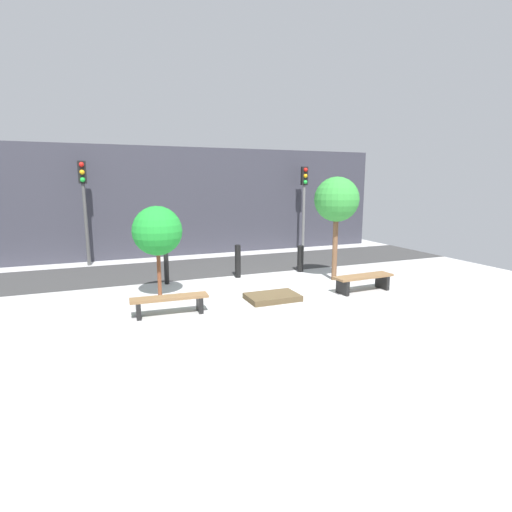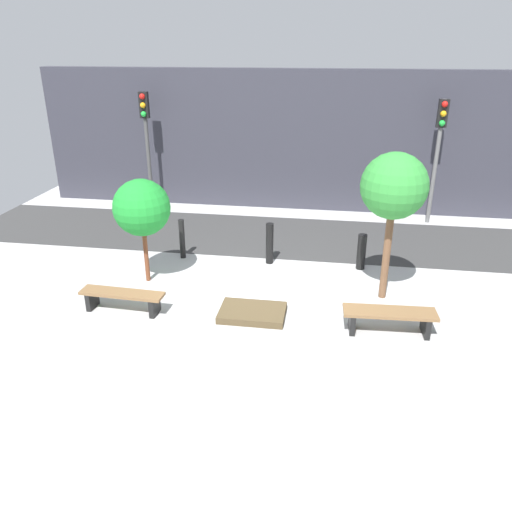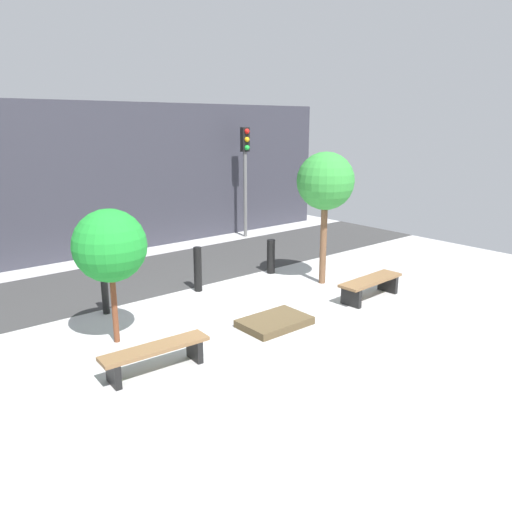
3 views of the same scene
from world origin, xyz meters
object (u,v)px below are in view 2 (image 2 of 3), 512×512
object	(u,v)px
tree_behind_left_bench	(142,208)
bench_left	(122,297)
traffic_light_west	(146,130)
bench_right	(389,317)
planter_bed	(252,313)
tree_behind_right_bench	(394,187)
bollard_far_left	(182,239)
traffic_light_mid_west	(439,140)
bollard_center	(361,252)
bollard_left	(270,243)

from	to	relation	value
tree_behind_left_bench	bench_left	bearing A→B (deg)	-90.00
traffic_light_west	bench_right	bearing A→B (deg)	-43.31
bench_right	planter_bed	bearing A→B (deg)	172.84
tree_behind_right_bench	bench_right	bearing A→B (deg)	-90.00
tree_behind_left_bench	tree_behind_right_bench	size ratio (longest dim) A/B	0.76
tree_behind_right_bench	bollard_far_left	bearing A→B (deg)	163.81
tree_behind_left_bench	traffic_light_mid_west	bearing A→B (deg)	36.41
bench_right	tree_behind_right_bench	distance (m)	2.57
bollard_center	tree_behind_right_bench	bearing A→B (deg)	-73.64
bench_left	bollard_far_left	size ratio (longest dim) A/B	1.72
tree_behind_left_bench	bollard_far_left	world-z (taller)	tree_behind_left_bench
bench_left	traffic_light_west	size ratio (longest dim) A/B	0.47
tree_behind_right_bench	bollard_far_left	distance (m)	5.46
planter_bed	traffic_light_mid_west	bearing A→B (deg)	55.69
bench_left	bollard_center	size ratio (longest dim) A/B	1.98
bollard_left	bollard_center	xyz separation A→B (m)	(2.24, 0.00, -0.08)
planter_bed	bollard_far_left	bearing A→B (deg)	129.96
tree_behind_right_bench	traffic_light_mid_west	world-z (taller)	traffic_light_mid_west
bench_right	planter_bed	world-z (taller)	bench_right
bench_right	traffic_light_mid_west	xyz separation A→B (m)	(1.76, 6.67, 2.19)
bench_right	planter_bed	distance (m)	2.68
bench_right	tree_behind_left_bench	size ratio (longest dim) A/B	0.73
bollard_left	traffic_light_west	world-z (taller)	traffic_light_west
tree_behind_left_bench	bollard_left	world-z (taller)	tree_behind_left_bench
bench_right	traffic_light_west	size ratio (longest dim) A/B	0.47
traffic_light_mid_west	bench_left	bearing A→B (deg)	-136.69
traffic_light_west	bollard_center	bearing A→B (deg)	-29.68
bollard_left	traffic_light_mid_west	size ratio (longest dim) A/B	0.29
bench_right	traffic_light_mid_west	size ratio (longest dim) A/B	0.48
bench_left	bollard_far_left	xyz separation A→B (m)	(0.42, 2.87, 0.20)
bollard_far_left	traffic_light_mid_west	size ratio (longest dim) A/B	0.28
bollard_center	bollard_left	bearing A→B (deg)	180.00
bollard_far_left	bench_right	bearing A→B (deg)	-30.40
traffic_light_west	traffic_light_mid_west	xyz separation A→B (m)	(8.83, -0.00, -0.05)
bollard_left	tree_behind_right_bench	bearing A→B (deg)	-28.15
bollard_far_left	bollard_center	distance (m)	4.48
bollard_left	traffic_light_mid_west	bearing A→B (deg)	40.67
tree_behind_left_bench	tree_behind_right_bench	bearing A→B (deg)	0.00
bench_left	planter_bed	bearing A→B (deg)	7.16
bench_left	traffic_light_west	xyz separation A→B (m)	(-1.76, 6.67, 2.25)
bollard_center	traffic_light_mid_west	xyz separation A→B (m)	(2.17, 3.79, 2.07)
tree_behind_left_bench	bollard_far_left	bearing A→B (deg)	73.64
bench_left	tree_behind_left_bench	bearing A→B (deg)	92.86
tree_behind_right_bench	bollard_left	distance (m)	3.58
bench_left	traffic_light_west	world-z (taller)	traffic_light_west
bench_right	bollard_center	size ratio (longest dim) A/B	1.99
bench_left	bollard_center	bearing A→B (deg)	33.26
bollard_left	bollard_far_left	bearing A→B (deg)	180.00
planter_bed	tree_behind_left_bench	world-z (taller)	tree_behind_left_bench
planter_bed	tree_behind_left_bench	bearing A→B (deg)	154.78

